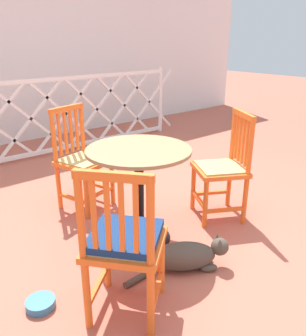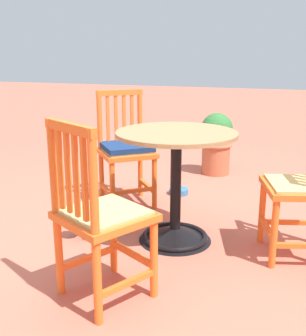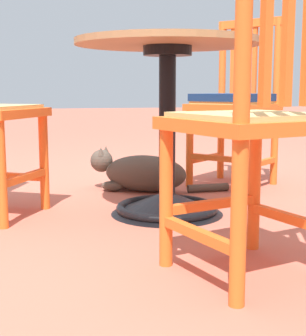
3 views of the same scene
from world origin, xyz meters
name	(u,v)px [view 3 (image 3 of 3)]	position (x,y,z in m)	size (l,w,h in m)	color
ground_plane	(155,206)	(0.00, 0.00, 0.00)	(24.00, 24.00, 0.00)	#BC604C
cafe_table	(167,148)	(-0.02, 0.16, 0.28)	(0.76, 0.76, 0.73)	black
orange_chair_by_planter	(257,124)	(-0.06, 0.94, 0.43)	(0.50, 0.50, 0.91)	orange
orange_chair_near_fence	(235,104)	(-0.55, -0.40, 0.45)	(0.56, 0.56, 0.91)	orange
tabby_cat	(139,173)	(0.00, -0.35, 0.10)	(0.70, 0.41, 0.23)	#4C4238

